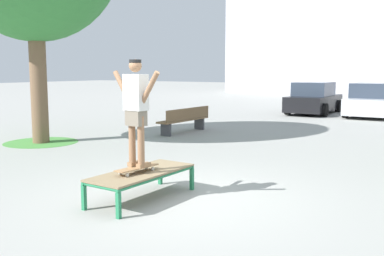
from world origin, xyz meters
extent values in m
plane|color=#999993|center=(0.00, 0.00, 0.00)|extent=(120.00, 120.00, 0.00)
cube|color=#237A4C|center=(-0.82, 0.51, 0.19)|extent=(0.06, 0.06, 0.38)
cube|color=#237A4C|center=(-0.12, 0.49, 0.19)|extent=(0.06, 0.06, 0.38)
cube|color=#237A4C|center=(-0.87, -1.33, 0.19)|extent=(0.06, 0.06, 0.38)
cube|color=#237A4C|center=(-0.17, -1.35, 0.19)|extent=(0.06, 0.06, 0.38)
cylinder|color=#237A4C|center=(-0.85, -0.41, 0.41)|extent=(0.10, 1.90, 0.05)
cylinder|color=#237A4C|center=(-0.15, -0.43, 0.41)|extent=(0.10, 1.90, 0.05)
cylinder|color=#237A4C|center=(-0.47, 0.50, 0.41)|extent=(0.76, 0.07, 0.05)
cylinder|color=#237A4C|center=(-0.52, -1.34, 0.41)|extent=(0.76, 0.07, 0.05)
cube|color=#847051|center=(-0.50, -0.42, 0.45)|extent=(0.81, 1.92, 0.03)
cube|color=#9E754C|center=(-0.50, -0.53, 0.54)|extent=(0.29, 0.82, 0.02)
cylinder|color=silver|center=(-0.54, -0.25, 0.49)|extent=(0.04, 0.06, 0.06)
cylinder|color=silver|center=(-0.39, -0.26, 0.49)|extent=(0.04, 0.06, 0.06)
cylinder|color=silver|center=(-0.61, -0.80, 0.49)|extent=(0.04, 0.06, 0.06)
cylinder|color=silver|center=(-0.46, -0.82, 0.49)|extent=(0.04, 0.06, 0.06)
cylinder|color=#8E6647|center=(-0.60, -0.52, 0.96)|extent=(0.11, 0.11, 0.82)
cube|color=#99704C|center=(-0.59, -0.47, 0.59)|extent=(0.13, 0.25, 0.07)
cylinder|color=#8E6647|center=(-0.40, -0.54, 0.96)|extent=(0.11, 0.11, 0.82)
cube|color=#99704C|center=(-0.40, -0.50, 0.59)|extent=(0.13, 0.25, 0.07)
cube|color=#756B5B|center=(-0.50, -0.53, 1.34)|extent=(0.32, 0.23, 0.24)
cube|color=silver|center=(-0.50, -0.53, 1.74)|extent=(0.38, 0.26, 0.56)
cylinder|color=#8E6647|center=(-0.80, -0.50, 1.81)|extent=(0.40, 0.13, 0.52)
cylinder|color=#8E6647|center=(-0.20, -0.57, 1.81)|extent=(0.40, 0.13, 0.52)
sphere|color=#8E6647|center=(-0.50, -0.53, 2.15)|extent=(0.20, 0.20, 0.20)
cylinder|color=black|center=(-0.50, -0.53, 2.22)|extent=(0.19, 0.19, 0.05)
cylinder|color=brown|center=(-6.55, 2.46, 1.68)|extent=(0.47, 0.47, 3.35)
cylinder|color=#47893D|center=(-6.55, 2.46, 0.00)|extent=(2.09, 2.09, 0.01)
cube|color=black|center=(-2.63, 15.31, 0.51)|extent=(1.81, 4.24, 0.70)
cube|color=#2D3847|center=(-2.62, 15.16, 1.18)|extent=(1.61, 2.14, 0.64)
cylinder|color=black|center=(-3.51, 16.59, 0.30)|extent=(0.24, 0.61, 0.60)
cylinder|color=black|center=(-1.81, 16.63, 0.30)|extent=(0.24, 0.61, 0.60)
cylinder|color=black|center=(-3.44, 13.98, 0.30)|extent=(0.24, 0.61, 0.60)
cylinder|color=black|center=(-1.74, 14.03, 0.30)|extent=(0.24, 0.61, 0.60)
cube|color=#B7BABF|center=(0.00, 15.35, 0.51)|extent=(1.73, 4.21, 0.70)
cube|color=#2D3847|center=(0.00, 15.20, 1.18)|extent=(1.58, 2.11, 0.64)
cylinder|color=black|center=(-0.86, 16.65, 0.30)|extent=(0.22, 0.60, 0.60)
cylinder|color=black|center=(-0.84, 14.04, 0.30)|extent=(0.22, 0.60, 0.60)
cube|color=brown|center=(-4.24, 6.40, 0.43)|extent=(0.51, 2.41, 0.06)
cube|color=brown|center=(-4.04, 6.39, 0.65)|extent=(0.11, 2.40, 0.36)
cube|color=#424247|center=(-4.27, 5.44, 0.20)|extent=(0.38, 0.09, 0.40)
cube|color=#424247|center=(-4.21, 7.36, 0.20)|extent=(0.38, 0.09, 0.40)
camera|label=1|loc=(3.97, -5.90, 2.08)|focal=41.75mm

